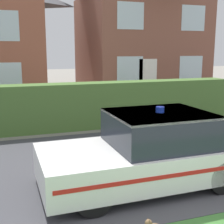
# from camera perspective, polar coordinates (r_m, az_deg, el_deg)

# --- Properties ---
(road_strip) EXTENTS (28.00, 5.34, 0.01)m
(road_strip) POSITION_cam_1_polar(r_m,az_deg,el_deg) (7.35, 2.94, -8.93)
(road_strip) COLOR #424247
(road_strip) RESTS_ON ground
(garden_hedge) EXTENTS (10.64, 0.81, 1.49)m
(garden_hedge) POSITION_cam_1_polar(r_m,az_deg,el_deg) (10.27, -5.35, 1.15)
(garden_hedge) COLOR #4C7233
(garden_hedge) RESTS_ON ground
(police_car) EXTENTS (3.87, 1.83, 1.49)m
(police_car) POSITION_cam_1_polar(r_m,az_deg,el_deg) (5.97, 6.55, -7.17)
(police_car) COLOR black
(police_car) RESTS_ON road_strip
(house_right) EXTENTS (6.78, 6.59, 8.18)m
(house_right) POSITION_cam_1_polar(r_m,az_deg,el_deg) (19.53, 4.80, 16.01)
(house_right) COLOR brown
(house_right) RESTS_ON ground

